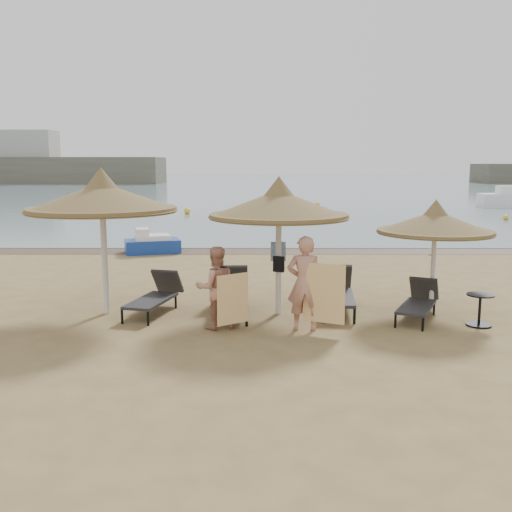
{
  "coord_description": "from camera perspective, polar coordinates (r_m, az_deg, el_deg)",
  "views": [
    {
      "loc": [
        -0.03,
        -11.21,
        3.21
      ],
      "look_at": [
        -0.07,
        1.2,
        1.17
      ],
      "focal_mm": 40.0,
      "sensor_mm": 36.0,
      "label": 1
    }
  ],
  "objects": [
    {
      "name": "lounger_far_left",
      "position": [
        12.54,
        -9.97,
        -3.86
      ],
      "size": [
        1.07,
        1.98,
        0.85
      ],
      "rotation": [
        0.0,
        0.0,
        -0.25
      ],
      "color": "black",
      "rests_on": "ground"
    },
    {
      "name": "lounger_near_right",
      "position": [
        12.68,
        8.13,
        -3.51
      ],
      "size": [
        0.89,
        2.12,
        0.92
      ],
      "rotation": [
        0.0,
        0.0,
        -0.1
      ],
      "color": "black",
      "rests_on": "ground"
    },
    {
      "name": "palapa_left",
      "position": [
        12.36,
        -15.15,
        5.63
      ],
      "size": [
        3.15,
        3.15,
        3.12
      ],
      "rotation": [
        0.0,
        0.0,
        0.43
      ],
      "color": "silver",
      "rests_on": "ground"
    },
    {
      "name": "lounger_far_right",
      "position": [
        12.38,
        15.95,
        -4.39
      ],
      "size": [
        1.28,
        1.82,
        0.78
      ],
      "rotation": [
        0.0,
        0.0,
        -0.45
      ],
      "color": "black",
      "rests_on": "ground"
    },
    {
      "name": "buoy_right",
      "position": [
        34.97,
        23.71,
        3.54
      ],
      "size": [
        0.31,
        0.31,
        0.31
      ],
      "primitive_type": "sphere",
      "color": "yellow",
      "rests_on": "ground"
    },
    {
      "name": "ground",
      "position": [
        11.66,
        0.32,
        -6.66
      ],
      "size": [
        160.0,
        160.0,
        0.0
      ],
      "primitive_type": "plane",
      "color": "olive",
      "rests_on": "ground"
    },
    {
      "name": "towel_right",
      "position": [
        10.79,
        6.83,
        -3.73
      ],
      "size": [
        0.75,
        0.35,
        1.14
      ],
      "rotation": [
        0.0,
        0.0,
        -0.43
      ],
      "color": "orange",
      "rests_on": "ground"
    },
    {
      "name": "lounger_near_left",
      "position": [
        12.38,
        -2.44,
        -3.71
      ],
      "size": [
        0.75,
        2.11,
        0.93
      ],
      "rotation": [
        0.0,
        0.0,
        0.03
      ],
      "color": "black",
      "rests_on": "ground"
    },
    {
      "name": "far_shore",
      "position": [
        92.49,
        -15.74,
        8.81
      ],
      "size": [
        150.0,
        54.8,
        12.0
      ],
      "color": "#64604C",
      "rests_on": "ground"
    },
    {
      "name": "sea",
      "position": [
        91.26,
        0.2,
        7.33
      ],
      "size": [
        200.0,
        140.0,
        0.03
      ],
      "primitive_type": "cube",
      "color": "slate",
      "rests_on": "ground"
    },
    {
      "name": "palapa_right",
      "position": [
        12.7,
        17.49,
        3.19
      ],
      "size": [
        2.47,
        2.47,
        2.45
      ],
      "rotation": [
        0.0,
        0.0,
        0.39
      ],
      "color": "silver",
      "rests_on": "ground"
    },
    {
      "name": "pedal_boat",
      "position": [
        20.82,
        -10.39,
        1.23
      ],
      "size": [
        2.16,
        1.63,
        0.89
      ],
      "rotation": [
        0.0,
        0.0,
        0.29
      ],
      "color": "navy",
      "rests_on": "ground"
    },
    {
      "name": "towel_left",
      "position": [
        10.77,
        -2.33,
        -4.33
      ],
      "size": [
        0.58,
        0.41,
        0.97
      ],
      "rotation": [
        0.0,
        0.0,
        0.6
      ],
      "color": "orange",
      "rests_on": "ground"
    },
    {
      "name": "bag_dark",
      "position": [
        11.92,
        2.29,
        -0.82
      ],
      "size": [
        0.24,
        0.17,
        0.33
      ],
      "rotation": [
        0.0,
        0.0,
        -0.42
      ],
      "color": "black",
      "rests_on": "ground"
    },
    {
      "name": "person_right",
      "position": [
        10.94,
        4.89,
        -1.99
      ],
      "size": [
        1.03,
        0.71,
        2.14
      ],
      "primitive_type": "imported",
      "rotation": [
        0.0,
        0.0,
        3.06
      ],
      "color": "tan",
      "rests_on": "ground"
    },
    {
      "name": "person_left",
      "position": [
        11.07,
        -4.07,
        -2.53
      ],
      "size": [
        0.99,
        0.78,
        1.88
      ],
      "primitive_type": "imported",
      "rotation": [
        0.0,
        0.0,
        3.43
      ],
      "color": "tan",
      "rests_on": "ground"
    },
    {
      "name": "palapa_center",
      "position": [
        11.93,
        2.3,
        5.13
      ],
      "size": [
        2.96,
        2.96,
        2.94
      ],
      "rotation": [
        0.0,
        0.0,
        -0.23
      ],
      "color": "silver",
      "rests_on": "ground"
    },
    {
      "name": "buoy_mid",
      "position": [
        41.67,
        6.15,
        5.13
      ],
      "size": [
        0.39,
        0.39,
        0.39
      ],
      "primitive_type": "sphere",
      "color": "yellow",
      "rests_on": "ground"
    },
    {
      "name": "bag_patterned",
      "position": [
        12.22,
        2.24,
        0.46
      ],
      "size": [
        0.33,
        0.13,
        0.4
      ],
      "rotation": [
        0.0,
        0.0,
        -0.08
      ],
      "color": "silver",
      "rests_on": "ground"
    },
    {
      "name": "side_table",
      "position": [
        12.19,
        21.45,
        -5.13
      ],
      "size": [
        0.53,
        0.53,
        0.64
      ],
      "rotation": [
        0.0,
        0.0,
        0.29
      ],
      "color": "black",
      "rests_on": "ground"
    },
    {
      "name": "wet_sand_strip",
      "position": [
        20.86,
        0.26,
        0.49
      ],
      "size": [
        200.0,
        1.6,
        0.01
      ],
      "primitive_type": "cube",
      "color": "brown",
      "rests_on": "ground"
    },
    {
      "name": "buoy_left",
      "position": [
        36.01,
        -6.9,
        4.48
      ],
      "size": [
        0.41,
        0.41,
        0.41
      ],
      "primitive_type": "sphere",
      "color": "yellow",
      "rests_on": "ground"
    }
  ]
}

